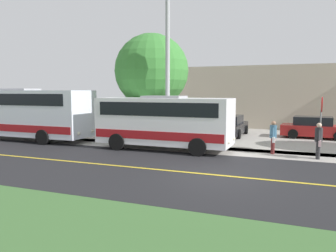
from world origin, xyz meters
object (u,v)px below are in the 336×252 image
(tree_curbside, at_px, (152,71))
(commercial_building, at_px, (255,96))
(pedestrian_with_bags, at_px, (319,140))
(street_light_pole, at_px, (167,59))
(parked_car_far, at_px, (315,128))
(pedestrian_waiting, at_px, (273,136))
(shuttle_bus_front, at_px, (164,120))
(parked_car_near, at_px, (230,126))
(transit_bus_rear, at_px, (14,112))
(stop_sign, at_px, (321,115))

(tree_curbside, distance_m, commercial_building, 14.87)
(pedestrian_with_bags, bearing_deg, street_light_pole, -91.09)
(parked_car_far, bearing_deg, pedestrian_waiting, -17.58)
(shuttle_bus_front, relative_size, pedestrian_waiting, 4.40)
(pedestrian_waiting, relative_size, street_light_pole, 0.19)
(parked_car_far, bearing_deg, parked_car_near, -81.16)
(shuttle_bus_front, distance_m, street_light_pole, 3.29)
(street_light_pole, distance_m, parked_car_far, 11.50)
(parked_car_far, relative_size, commercial_building, 0.26)
(tree_curbside, bearing_deg, pedestrian_waiting, 74.77)
(pedestrian_with_bags, height_order, parked_car_near, pedestrian_with_bags)
(street_light_pole, bearing_deg, tree_curbside, -140.91)
(parked_car_far, bearing_deg, transit_bus_rear, -67.47)
(parked_car_far, distance_m, tree_curbside, 11.58)
(tree_curbside, bearing_deg, shuttle_bus_front, 35.22)
(shuttle_bus_front, xyz_separation_m, commercial_building, (-16.89, 2.65, 1.03))
(tree_curbside, bearing_deg, parked_car_far, 116.20)
(pedestrian_waiting, bearing_deg, transit_bus_rear, -87.34)
(shuttle_bus_front, distance_m, tree_curbside, 4.52)
(shuttle_bus_front, xyz_separation_m, parked_car_near, (-6.86, 2.21, -0.91))
(parked_car_near, xyz_separation_m, parked_car_far, (-0.87, 5.58, 0.00))
(pedestrian_with_bags, bearing_deg, parked_car_near, -140.54)
(stop_sign, height_order, parked_car_far, stop_sign)
(transit_bus_rear, distance_m, pedestrian_with_bags, 18.40)
(shuttle_bus_front, distance_m, pedestrian_waiting, 5.70)
(stop_sign, bearing_deg, pedestrian_waiting, -70.46)
(shuttle_bus_front, bearing_deg, transit_bus_rear, -90.26)
(stop_sign, xyz_separation_m, tree_curbside, (-1.30, -9.84, 2.46))
(pedestrian_with_bags, relative_size, street_light_pole, 0.19)
(shuttle_bus_front, height_order, pedestrian_with_bags, shuttle_bus_front)
(pedestrian_waiting, height_order, commercial_building, commercial_building)
(pedestrian_with_bags, bearing_deg, transit_bus_rear, -89.44)
(pedestrian_with_bags, xyz_separation_m, street_light_pole, (-0.15, -7.67, 3.96))
(transit_bus_rear, relative_size, stop_sign, 3.91)
(stop_sign, distance_m, parked_car_far, 6.27)
(tree_curbside, relative_size, commercial_building, 0.38)
(stop_sign, relative_size, parked_car_near, 0.65)
(street_light_pole, relative_size, parked_car_near, 2.01)
(transit_bus_rear, height_order, parked_car_far, transit_bus_rear)
(transit_bus_rear, height_order, stop_sign, transit_bus_rear)
(shuttle_bus_front, height_order, parked_car_far, shuttle_bus_front)
(pedestrian_waiting, bearing_deg, shuttle_bus_front, -81.81)
(pedestrian_waiting, bearing_deg, commercial_building, -169.58)
(stop_sign, xyz_separation_m, parked_car_far, (-6.14, -0.01, -1.28))
(street_light_pole, bearing_deg, transit_bus_rear, -88.25)
(shuttle_bus_front, height_order, parked_car_near, shuttle_bus_front)
(pedestrian_waiting, xyz_separation_m, stop_sign, (-0.78, 2.20, 1.07))
(shuttle_bus_front, distance_m, parked_car_near, 7.26)
(parked_car_far, relative_size, tree_curbside, 0.67)
(shuttle_bus_front, relative_size, parked_car_near, 1.66)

